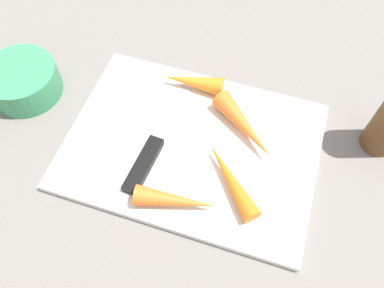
{
  "coord_description": "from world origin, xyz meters",
  "views": [
    {
      "loc": [
        0.09,
        -0.27,
        0.49
      ],
      "look_at": [
        0.0,
        0.0,
        0.01
      ],
      "focal_mm": 36.01,
      "sensor_mm": 36.0,
      "label": 1
    }
  ],
  "objects": [
    {
      "name": "carrot_shortest",
      "position": [
        -0.03,
        0.1,
        0.03
      ],
      "size": [
        0.1,
        0.04,
        0.03
      ],
      "primitive_type": "cone",
      "rotation": [
        0.0,
        1.57,
        3.22
      ],
      "color": "orange",
      "rests_on": "cutting_board"
    },
    {
      "name": "ground_plane",
      "position": [
        0.0,
        0.0,
        0.0
      ],
      "size": [
        1.4,
        1.4,
        0.0
      ],
      "primitive_type": "plane",
      "color": "slate"
    },
    {
      "name": "knife",
      "position": [
        -0.05,
        -0.04,
        0.02
      ],
      "size": [
        0.04,
        0.2,
        0.01
      ],
      "rotation": [
        0.0,
        0.0,
        1.49
      ],
      "color": "#B7B7BC",
      "rests_on": "cutting_board"
    },
    {
      "name": "carrot_longest",
      "position": [
        0.07,
        0.04,
        0.03
      ],
      "size": [
        0.11,
        0.1,
        0.03
      ],
      "primitive_type": "cone",
      "rotation": [
        0.0,
        1.57,
        5.59
      ],
      "color": "orange",
      "rests_on": "cutting_board"
    },
    {
      "name": "carrot_long",
      "position": [
        0.07,
        -0.04,
        0.02
      ],
      "size": [
        0.1,
        0.11,
        0.03
      ],
      "primitive_type": "cone",
      "rotation": [
        0.0,
        1.57,
        2.33
      ],
      "color": "orange",
      "rests_on": "cutting_board"
    },
    {
      "name": "small_bowl",
      "position": [
        -0.29,
        0.02,
        0.02
      ],
      "size": [
        0.11,
        0.11,
        0.05
      ],
      "primitive_type": "cylinder",
      "color": "#388C59",
      "rests_on": "ground_plane"
    },
    {
      "name": "carrot_short",
      "position": [
        0.01,
        -0.1,
        0.03
      ],
      "size": [
        0.11,
        0.05,
        0.03
      ],
      "primitive_type": "cone",
      "rotation": [
        0.0,
        1.57,
        0.16
      ],
      "color": "orange",
      "rests_on": "cutting_board"
    },
    {
      "name": "cutting_board",
      "position": [
        0.0,
        0.0,
        0.01
      ],
      "size": [
        0.36,
        0.26,
        0.01
      ],
      "primitive_type": "cube",
      "color": "silver",
      "rests_on": "ground_plane"
    }
  ]
}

